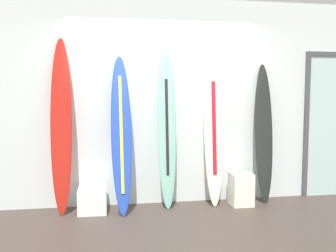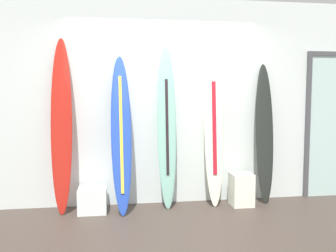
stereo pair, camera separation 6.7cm
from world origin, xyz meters
name	(u,v)px [view 1 (the left image)]	position (x,y,z in m)	size (l,w,h in m)	color
ground	(180,237)	(0.00, 0.00, -0.02)	(8.00, 8.00, 0.04)	#3C322C
wall_back	(162,102)	(0.00, 1.30, 1.40)	(7.20, 0.20, 2.80)	silver
surfboard_crimson	(61,126)	(-1.32, 1.00, 1.11)	(0.27, 0.35, 2.23)	red
surfboard_cobalt	(121,134)	(-0.58, 0.91, 1.01)	(0.28, 0.52, 2.01)	#2548B6
surfboard_seafoam	(167,128)	(0.02, 1.02, 1.06)	(0.25, 0.33, 2.16)	#82BEAB
surfboard_ivory	(214,129)	(0.67, 1.02, 1.04)	(0.28, 0.33, 2.11)	silver
surfboard_charcoal	(264,133)	(1.40, 1.03, 0.97)	(0.26, 0.29, 1.93)	black
display_block_left	(93,200)	(-0.95, 0.94, 0.15)	(0.36, 0.36, 0.31)	white
display_block_center	(241,189)	(1.03, 0.91, 0.22)	(0.29, 0.29, 0.44)	white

